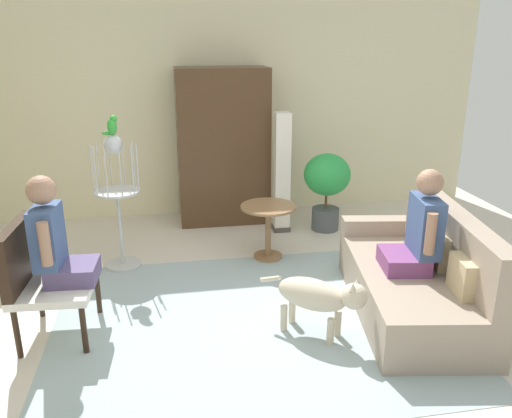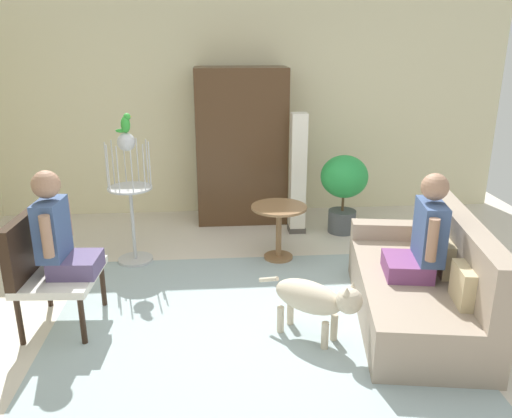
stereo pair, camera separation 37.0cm
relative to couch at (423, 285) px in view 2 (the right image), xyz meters
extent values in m
plane|color=beige|center=(-1.34, 0.09, -0.30)|extent=(7.51, 7.51, 0.00)
cube|color=beige|center=(-1.34, 3.01, 1.14)|extent=(6.86, 0.12, 2.89)
cube|color=#9EB2B7|center=(-1.43, 0.05, -0.30)|extent=(3.20, 2.59, 0.01)
cube|color=gray|center=(-0.07, -0.01, -0.10)|extent=(1.16, 1.91, 0.41)
cube|color=gray|center=(0.28, -0.07, 0.34)|extent=(0.46, 1.79, 0.47)
cube|color=gray|center=(0.05, 0.78, 0.18)|extent=(0.90, 0.32, 0.16)
cube|color=#C6B284|center=(0.08, -0.49, 0.25)|extent=(0.15, 0.33, 0.28)
cube|color=#C6B284|center=(0.15, 0.00, 0.25)|extent=(0.15, 0.33, 0.28)
cube|color=tan|center=(0.23, 0.48, 0.25)|extent=(0.15, 0.31, 0.28)
cylinder|color=black|center=(-2.67, 0.43, -0.10)|extent=(0.04, 0.04, 0.40)
cylinder|color=black|center=(-2.71, -0.17, -0.10)|extent=(0.04, 0.04, 0.40)
cylinder|color=black|center=(-3.14, 0.45, -0.10)|extent=(0.04, 0.04, 0.40)
cylinder|color=black|center=(-3.18, -0.14, -0.10)|extent=(0.04, 0.04, 0.40)
cube|color=white|center=(-2.92, 0.14, 0.13)|extent=(0.61, 0.73, 0.06)
cube|color=black|center=(-3.17, 0.16, 0.39)|extent=(0.12, 0.70, 0.47)
cube|color=#7D407A|center=(-0.15, 0.00, 0.18)|extent=(0.42, 0.46, 0.14)
cube|color=#3F598C|center=(0.00, -0.02, 0.48)|extent=(0.24, 0.43, 0.47)
sphere|color=#A57A60|center=(0.00, -0.02, 0.85)|extent=(0.21, 0.21, 0.21)
cylinder|color=#A57A60|center=(-0.08, -0.26, 0.51)|extent=(0.08, 0.08, 0.33)
cylinder|color=#A57A60|center=(0.00, 0.22, 0.51)|extent=(0.08, 0.08, 0.33)
cube|color=#5B4C78|center=(-2.79, 0.14, 0.23)|extent=(0.39, 0.37, 0.14)
cube|color=#3F598C|center=(-2.94, 0.14, 0.53)|extent=(0.20, 0.36, 0.46)
sphere|color=#A57A60|center=(-2.94, 0.14, 0.88)|extent=(0.21, 0.21, 0.21)
cylinder|color=#A57A60|center=(-2.89, 0.36, 0.55)|extent=(0.08, 0.08, 0.32)
cylinder|color=#A57A60|center=(-2.92, -0.07, 0.55)|extent=(0.08, 0.08, 0.32)
cylinder|color=olive|center=(-1.03, 1.31, 0.27)|extent=(0.58, 0.58, 0.02)
cylinder|color=olive|center=(-1.03, 1.31, -0.02)|extent=(0.06, 0.06, 0.56)
cylinder|color=olive|center=(-1.03, 1.31, -0.29)|extent=(0.31, 0.31, 0.03)
ellipsoid|color=beige|center=(-0.99, -0.20, 0.04)|extent=(0.59, 0.55, 0.25)
sphere|color=beige|center=(-0.73, -0.42, 0.12)|extent=(0.20, 0.20, 0.20)
cone|color=beige|center=(-0.70, -0.38, 0.22)|extent=(0.06, 0.06, 0.06)
cone|color=beige|center=(-0.76, -0.46, 0.22)|extent=(0.06, 0.06, 0.06)
cylinder|color=beige|center=(-1.27, 0.04, 0.08)|extent=(0.16, 0.14, 0.10)
cylinder|color=beige|center=(-0.79, -0.27, -0.19)|extent=(0.06, 0.06, 0.22)
cylinder|color=beige|center=(-0.89, -0.38, -0.19)|extent=(0.06, 0.06, 0.22)
cylinder|color=beige|center=(-1.10, -0.01, -0.19)|extent=(0.06, 0.06, 0.22)
cylinder|color=beige|center=(-1.19, -0.13, -0.19)|extent=(0.06, 0.06, 0.22)
cylinder|color=silver|center=(-2.54, 1.36, -0.29)|extent=(0.36, 0.36, 0.03)
cylinder|color=silver|center=(-2.54, 1.36, 0.09)|extent=(0.04, 0.04, 0.79)
cylinder|color=silver|center=(-2.54, 1.36, 0.50)|extent=(0.44, 0.44, 0.02)
cylinder|color=silver|center=(-2.32, 1.36, 0.73)|extent=(0.01, 0.01, 0.46)
cylinder|color=silver|center=(-2.37, 1.49, 0.73)|extent=(0.01, 0.01, 0.46)
cylinder|color=silver|center=(-2.47, 1.56, 0.73)|extent=(0.01, 0.01, 0.46)
cylinder|color=silver|center=(-2.60, 1.56, 0.73)|extent=(0.01, 0.01, 0.46)
cylinder|color=silver|center=(-2.71, 1.49, 0.73)|extent=(0.01, 0.01, 0.46)
cylinder|color=silver|center=(-2.75, 1.36, 0.73)|extent=(0.01, 0.01, 0.46)
cylinder|color=silver|center=(-2.71, 1.24, 0.73)|extent=(0.01, 0.01, 0.46)
cylinder|color=silver|center=(-2.60, 1.16, 0.73)|extent=(0.01, 0.01, 0.46)
cylinder|color=silver|center=(-2.47, 1.16, 0.73)|extent=(0.01, 0.01, 0.46)
cylinder|color=silver|center=(-2.37, 1.24, 0.73)|extent=(0.01, 0.01, 0.46)
sphere|color=silver|center=(-2.54, 1.36, 0.96)|extent=(0.18, 0.18, 0.18)
ellipsoid|color=green|center=(-2.53, 1.36, 1.13)|extent=(0.09, 0.10, 0.16)
sphere|color=green|center=(-2.51, 1.36, 1.21)|extent=(0.07, 0.07, 0.07)
cone|color=#D8BF4C|center=(-2.47, 1.36, 1.21)|extent=(0.03, 0.02, 0.02)
ellipsoid|color=green|center=(-2.57, 1.36, 1.07)|extent=(0.12, 0.03, 0.04)
cylinder|color=#4C5156|center=(-0.18, 2.03, -0.17)|extent=(0.33, 0.33, 0.27)
cylinder|color=brown|center=(-0.18, 2.03, 0.07)|extent=(0.03, 0.03, 0.20)
ellipsoid|color=green|center=(-0.18, 2.03, 0.39)|extent=(0.55, 0.55, 0.50)
cube|color=#4C4742|center=(-0.72, 2.09, -0.27)|extent=(0.20, 0.20, 0.06)
cube|color=white|center=(-0.72, 2.09, 0.44)|extent=(0.18, 0.18, 1.36)
cube|color=#4C331E|center=(-1.35, 2.60, 0.65)|extent=(1.10, 0.56, 1.90)
camera|label=1|loc=(-2.04, -3.64, 1.94)|focal=36.20mm
camera|label=2|loc=(-1.67, -3.69, 1.94)|focal=36.20mm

